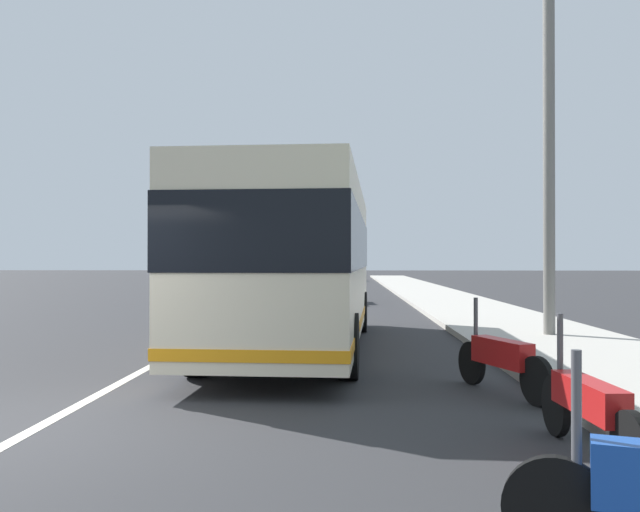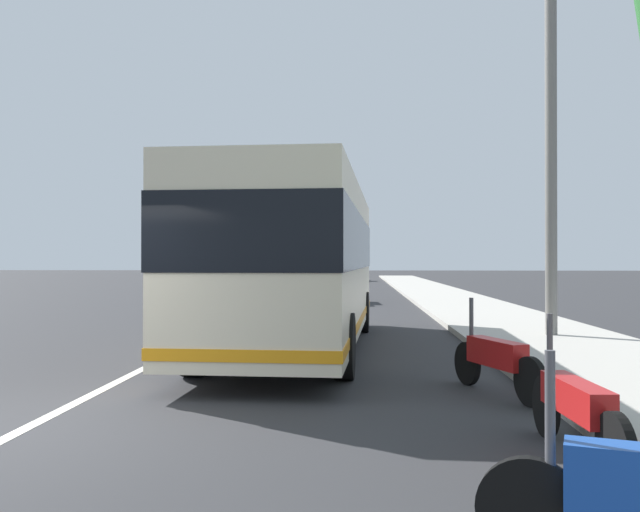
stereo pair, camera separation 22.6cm
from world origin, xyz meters
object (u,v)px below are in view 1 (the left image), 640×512
object	(u,v)px
motorcycle_by_tree	(501,359)
car_far_distant	(342,273)
utility_pole	(549,147)
car_side_street	(259,277)
motorcycle_mid_row	(588,407)
car_ahead_same_lane	(221,282)
car_behind_bus	(321,286)
coach_bus	(299,259)

from	to	relation	value
motorcycle_by_tree	car_far_distant	world-z (taller)	car_far_distant
car_far_distant	utility_pole	distance (m)	42.97
car_side_street	motorcycle_mid_row	bearing A→B (deg)	11.75
motorcycle_mid_row	car_ahead_same_lane	size ratio (longest dim) A/B	0.55
motorcycle_by_tree	car_side_street	distance (m)	36.24
car_behind_bus	coach_bus	bearing A→B (deg)	176.39
motorcycle_by_tree	car_far_distant	bearing A→B (deg)	-17.65
coach_bus	car_behind_bus	xyz separation A→B (m)	(15.06, 0.14, -1.16)
car_behind_bus	car_ahead_same_lane	size ratio (longest dim) A/B	1.15
car_behind_bus	car_far_distant	world-z (taller)	car_far_distant
motorcycle_by_tree	car_ahead_same_lane	distance (m)	25.74
motorcycle_mid_row	motorcycle_by_tree	world-z (taller)	motorcycle_mid_row
car_ahead_same_lane	car_far_distant	bearing A→B (deg)	164.55
utility_pole	coach_bus	bearing A→B (deg)	106.72
motorcycle_mid_row	utility_pole	distance (m)	9.97
car_behind_bus	car_ahead_same_lane	bearing A→B (deg)	42.92
car_side_street	car_behind_bus	bearing A→B (deg)	16.62
motorcycle_by_tree	coach_bus	bearing A→B (deg)	14.17
coach_bus	utility_pole	xyz separation A→B (m)	(1.65, -5.49, 2.50)
coach_bus	motorcycle_by_tree	xyz separation A→B (m)	(-4.37, -3.03, -1.35)
coach_bus	car_far_distant	xyz separation A→B (m)	(44.18, -0.54, -1.12)
motorcycle_mid_row	car_ahead_same_lane	distance (m)	28.50
car_behind_bus	car_far_distant	size ratio (longest dim) A/B	1.11
car_far_distant	car_ahead_same_lane	bearing A→B (deg)	166.74
motorcycle_by_tree	utility_pole	bearing A→B (deg)	-42.79
coach_bus	car_ahead_same_lane	bearing A→B (deg)	17.97
car_behind_bus	car_ahead_same_lane	xyz separation A→B (m)	(4.89, 5.26, 0.03)
car_side_street	utility_pole	xyz separation A→B (m)	(-29.33, -10.45, 3.63)
utility_pole	car_side_street	bearing A→B (deg)	19.61
motorcycle_by_tree	utility_pole	xyz separation A→B (m)	(6.02, -2.46, 3.85)
motorcycle_mid_row	motorcycle_by_tree	distance (m)	2.87
car_ahead_same_lane	coach_bus	bearing A→B (deg)	13.45
motorcycle_mid_row	car_ahead_same_lane	world-z (taller)	car_ahead_same_lane
motorcycle_mid_row	car_ahead_same_lane	bearing A→B (deg)	14.15
car_side_street	car_behind_bus	size ratio (longest dim) A/B	0.88
motorcycle_by_tree	car_ahead_same_lane	xyz separation A→B (m)	(24.32, 8.43, 0.23)
utility_pole	motorcycle_mid_row	bearing A→B (deg)	165.24
motorcycle_mid_row	car_side_street	bearing A→B (deg)	8.68
car_ahead_same_lane	car_far_distant	world-z (taller)	car_far_distant
coach_bus	car_behind_bus	world-z (taller)	coach_bus
car_ahead_same_lane	utility_pole	size ratio (longest dim) A/B	0.46
coach_bus	car_far_distant	world-z (taller)	coach_bus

